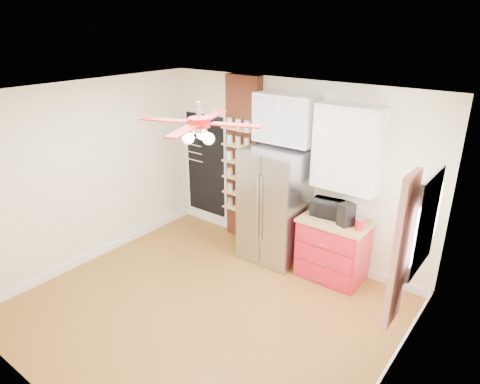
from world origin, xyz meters
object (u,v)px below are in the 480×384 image
Objects in this scene: toaster_oven at (327,208)px; coffee_maker at (346,215)px; red_cabinet at (333,249)px; canister_left at (359,225)px; fridge at (274,205)px; ceiling_fan at (199,123)px; pantry_jar_oats at (230,155)px.

toaster_oven is 1.35× the size of coffee_maker.
canister_left reaches higher than red_cabinet.
ceiling_fan is at bearing -88.24° from fridge.
pantry_jar_oats is (-0.99, 0.16, 0.56)m from fridge.
coffee_maker is (1.14, -0.02, 0.18)m from fridge.
pantry_jar_oats is at bearing 169.65° from toaster_oven.
fridge is at bearing -159.37° from coffee_maker.
toaster_oven is at bearing -1.81° from pantry_jar_oats.
canister_left is (0.20, -0.02, -0.08)m from coffee_maker.
ceiling_fan is at bearing -102.54° from coffee_maker.
coffee_maker is 2.17m from pantry_jar_oats.
red_cabinet is 0.65m from canister_left.
pantry_jar_oats is at bearing 170.85° from fridge.
fridge is 0.82m from toaster_oven.
toaster_oven is at bearing 162.38° from red_cabinet.
ceiling_fan is at bearing -59.94° from pantry_jar_oats.
red_cabinet is at bearing 179.54° from coffee_maker.
red_cabinet is 6.22× the size of canister_left.
pantry_jar_oats is at bearing -163.15° from coffee_maker.
coffee_maker is (1.09, 1.61, -1.37)m from ceiling_fan.
fridge is at bearing 178.34° from canister_left.
toaster_oven reaches higher than canister_left.
red_cabinet is 0.67× the size of ceiling_fan.
canister_left is at bearing -4.86° from pantry_jar_oats.
ceiling_fan is 4.48× the size of coffee_maker.
coffee_maker reaches higher than red_cabinet.
coffee_maker is at bearing -28.51° from toaster_oven.
toaster_oven reaches higher than red_cabinet.
coffee_maker is at bearing -22.13° from red_cabinet.
fridge is at bearing 91.76° from ceiling_fan.
canister_left is (0.37, -0.09, 0.52)m from red_cabinet.
toaster_oven is 0.36m from coffee_maker.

